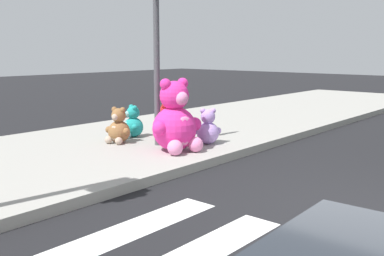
% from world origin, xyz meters
% --- Properties ---
extents(sidewalk, '(28.00, 4.40, 0.15)m').
position_xyz_m(sidewalk, '(0.00, 5.20, 0.07)').
color(sidewalk, '#9E9B93').
rests_on(sidewalk, ground_plane).
extents(sign_pole, '(0.56, 0.11, 3.20)m').
position_xyz_m(sign_pole, '(1.00, 4.40, 1.85)').
color(sign_pole, '#4C4C51').
rests_on(sign_pole, sidewalk).
extents(plush_pink_large, '(0.95, 0.88, 1.25)m').
position_xyz_m(plush_pink_large, '(0.86, 3.81, 0.65)').
color(plush_pink_large, '#F22D93').
rests_on(plush_pink_large, sidewalk).
extents(plush_red, '(0.50, 0.48, 0.68)m').
position_xyz_m(plush_red, '(1.74, 4.91, 0.42)').
color(plush_red, red).
rests_on(plush_red, sidewalk).
extents(plush_brown, '(0.48, 0.51, 0.68)m').
position_xyz_m(plush_brown, '(0.66, 5.10, 0.42)').
color(plush_brown, olive).
rests_on(plush_brown, sidewalk).
extents(plush_lavender, '(0.48, 0.48, 0.67)m').
position_xyz_m(plush_lavender, '(1.68, 3.77, 0.42)').
color(plush_lavender, '#B28CD8').
rests_on(plush_lavender, sidewalk).
extents(plush_teal, '(0.46, 0.48, 0.65)m').
position_xyz_m(plush_teal, '(1.21, 5.32, 0.41)').
color(plush_teal, teal).
rests_on(plush_teal, sidewalk).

